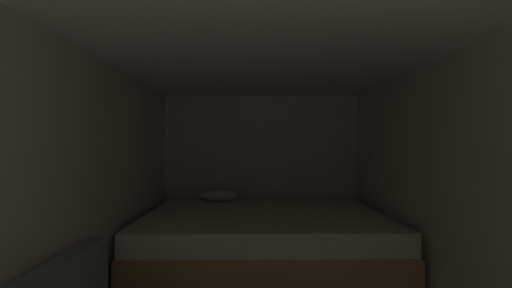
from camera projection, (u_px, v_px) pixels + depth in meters
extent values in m
cube|color=beige|center=(262.00, 175.00, 4.44)|extent=(2.65, 0.05, 2.07)
cube|color=beige|center=(58.00, 210.00, 2.02)|extent=(0.05, 4.76, 2.07)
cube|color=beige|center=(486.00, 209.00, 2.05)|extent=(0.05, 4.76, 2.07)
cube|color=white|center=(274.00, 34.00, 2.04)|extent=(2.65, 4.76, 0.05)
cube|color=tan|center=(265.00, 257.00, 3.48)|extent=(2.43, 1.77, 0.53)
cube|color=beige|center=(265.00, 222.00, 3.48)|extent=(2.39, 1.73, 0.20)
ellipsoid|color=white|center=(219.00, 195.00, 4.16)|extent=(0.45, 0.29, 0.14)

